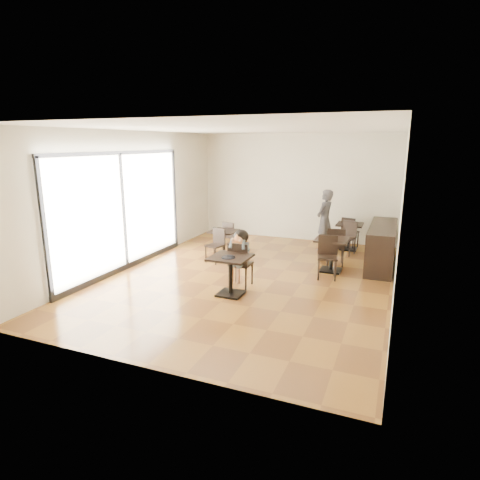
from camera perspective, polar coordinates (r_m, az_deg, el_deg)
The scene contains 23 objects.
floor at distance 9.00m, azimuth 1.41°, elevation -5.28°, with size 6.00×8.00×0.01m, color brown.
ceiling at distance 8.51m, azimuth 1.54°, elevation 15.54°, with size 6.00×8.00×0.01m, color silver.
wall_back at distance 12.41m, azimuth 8.03°, elevation 7.43°, with size 6.00×0.01×3.20m, color beige.
wall_front at distance 5.14m, azimuth -14.39°, elevation -1.69°, with size 6.00×0.01×3.20m, color beige.
wall_left at distance 10.05m, azimuth -14.84°, elevation 5.66°, with size 0.01×8.00×3.20m, color beige.
wall_right at distance 8.08m, azimuth 21.86°, elevation 3.27°, with size 0.01×8.00×3.20m, color beige.
storefront_window at distance 9.67m, azimuth -16.38°, elevation 4.06°, with size 0.04×4.50×2.60m, color white.
child_table at distance 7.86m, azimuth -1.37°, elevation -5.10°, with size 0.75×0.75×0.79m, color black, non-canonical shape.
child_chair at distance 8.32m, azimuth 0.13°, elevation -3.45°, with size 0.43×0.43×0.95m, color black, non-canonical shape.
child at distance 8.28m, azimuth 0.13°, elevation -2.64°, with size 0.43×0.60×1.19m, color slate, non-canonical shape.
plate at distance 7.65m, azimuth -1.68°, elevation -2.47°, with size 0.27×0.27×0.02m, color black.
pizza_slice at distance 8.00m, azimuth -0.38°, elevation 0.01°, with size 0.28×0.21×0.06m, color #EDB874, non-canonical shape.
adult_patron at distance 11.30m, azimuth 11.94°, elevation 2.79°, with size 0.62×0.40×1.69m, color #3D3C42.
cafe_table_mid at distance 9.53m, azimuth 12.87°, elevation -2.08°, with size 0.74×0.74×0.78m, color black, non-canonical shape.
cafe_table_left at distance 10.50m, azimuth -2.31°, elevation -0.51°, with size 0.66×0.66×0.70m, color black, non-canonical shape.
cafe_table_back at distance 11.60m, azimuth 15.25°, elevation 0.47°, with size 0.70×0.70×0.74m, color black, non-canonical shape.
chair_mid_a at distance 10.04m, azimuth 13.41°, elevation -0.85°, with size 0.42×0.42×0.94m, color black, non-canonical shape.
chair_mid_b at distance 8.99m, azimuth 12.32°, elevation -2.49°, with size 0.42×0.42×0.94m, color black, non-canonical shape.
chair_left_a at distance 10.97m, azimuth -1.13°, elevation 0.51°, with size 0.38×0.38×0.84m, color black, non-canonical shape.
chair_left_b at distance 10.00m, azimuth -3.61°, elevation -0.83°, with size 0.38×0.38×0.84m, color black, non-canonical shape.
chair_back_a at distance 11.80m, azimuth 15.41°, elevation 1.06°, with size 0.40×0.40×0.89m, color black, non-canonical shape.
chair_back_b at distance 11.05m, azimuth 14.92°, elevation 0.25°, with size 0.40×0.40×0.89m, color black, non-canonical shape.
service_counter at distance 10.27m, azimuth 19.50°, elevation -0.77°, with size 0.60×2.40×1.00m, color black.
Camera 1 is at (2.98, -7.97, 2.92)m, focal length 30.00 mm.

